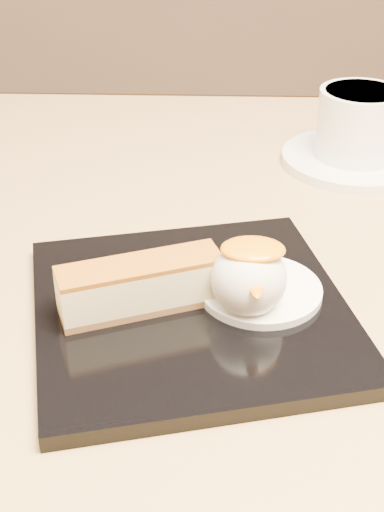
{
  "coord_description": "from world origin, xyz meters",
  "views": [
    {
      "loc": [
        0.06,
        -0.49,
        1.03
      ],
      "look_at": [
        0.05,
        -0.06,
        0.76
      ],
      "focal_mm": 50.0,
      "sensor_mm": 36.0,
      "label": 1
    }
  ],
  "objects_px": {
    "table": "(143,399)",
    "saucer": "(354,159)",
    "coffee_cup": "(361,122)",
    "dessert_plate": "(191,311)",
    "ice_cream_scoop": "(249,278)",
    "cheesecake": "(141,285)"
  },
  "relations": [
    {
      "from": "table",
      "to": "coffee_cup",
      "type": "bearing_deg",
      "value": 42.87
    },
    {
      "from": "table",
      "to": "dessert_plate",
      "type": "relative_size",
      "value": 3.64
    },
    {
      "from": "cheesecake",
      "to": "coffee_cup",
      "type": "relative_size",
      "value": 1.08
    },
    {
      "from": "cheesecake",
      "to": "dessert_plate",
      "type": "bearing_deg",
      "value": -12.88
    },
    {
      "from": "dessert_plate",
      "to": "saucer",
      "type": "height_order",
      "value": "dessert_plate"
    },
    {
      "from": "table",
      "to": "saucer",
      "type": "xyz_separation_m",
      "value": [
        0.21,
        0.2,
        0.16
      ]
    },
    {
      "from": "table",
      "to": "saucer",
      "type": "distance_m",
      "value": 0.33
    },
    {
      "from": "dessert_plate",
      "to": "ice_cream_scoop",
      "type": "relative_size",
      "value": 4.16
    },
    {
      "from": "ice_cream_scoop",
      "to": "saucer",
      "type": "relative_size",
      "value": 0.35
    },
    {
      "from": "cheesecake",
      "to": "saucer",
      "type": "distance_m",
      "value": 0.34
    },
    {
      "from": "ice_cream_scoop",
      "to": "saucer",
      "type": "height_order",
      "value": "ice_cream_scoop"
    },
    {
      "from": "cheesecake",
      "to": "ice_cream_scoop",
      "type": "xyz_separation_m",
      "value": [
        0.07,
        -0.0,
        0.01
      ]
    },
    {
      "from": "table",
      "to": "cheesecake",
      "type": "relative_size",
      "value": 6.76
    },
    {
      "from": "cheesecake",
      "to": "saucer",
      "type": "relative_size",
      "value": 0.79
    },
    {
      "from": "ice_cream_scoop",
      "to": "coffee_cup",
      "type": "bearing_deg",
      "value": 66.34
    },
    {
      "from": "ice_cream_scoop",
      "to": "table",
      "type": "bearing_deg",
      "value": 136.22
    },
    {
      "from": "table",
      "to": "dessert_plate",
      "type": "distance_m",
      "value": 0.19
    },
    {
      "from": "cheesecake",
      "to": "saucer",
      "type": "xyz_separation_m",
      "value": [
        0.2,
        0.28,
        -0.03
      ]
    },
    {
      "from": "table",
      "to": "saucer",
      "type": "height_order",
      "value": "saucer"
    },
    {
      "from": "saucer",
      "to": "coffee_cup",
      "type": "height_order",
      "value": "coffee_cup"
    },
    {
      "from": "ice_cream_scoop",
      "to": "coffee_cup",
      "type": "distance_m",
      "value": 0.3
    },
    {
      "from": "coffee_cup",
      "to": "table",
      "type": "bearing_deg",
      "value": -114.87
    }
  ]
}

